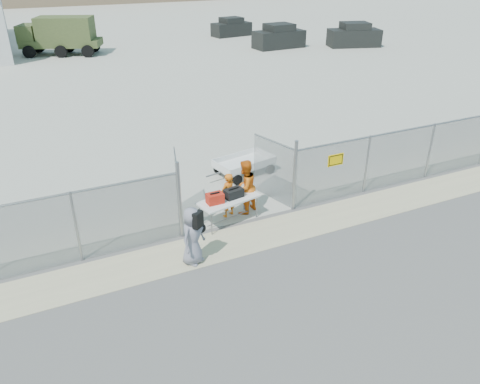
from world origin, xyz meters
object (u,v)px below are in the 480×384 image
security_worker_left (228,195)px  visitor (193,236)px  utility_trailer (244,165)px  security_worker_right (245,187)px  folding_table (229,210)px

security_worker_left → visitor: size_ratio=0.89×
visitor → utility_trailer: bearing=15.5°
security_worker_right → visitor: (-2.56, -1.98, -0.07)m
security_worker_right → visitor: security_worker_right is taller
visitor → folding_table: bearing=6.3°
security_worker_right → utility_trailer: size_ratio=0.64×
security_worker_right → visitor: 3.23m
folding_table → utility_trailer: 3.79m
folding_table → visitor: visitor is taller
security_worker_left → visitor: 2.78m
folding_table → utility_trailer: (2.08, 3.17, -0.07)m
folding_table → visitor: size_ratio=1.16×
folding_table → security_worker_left: (0.14, 0.38, 0.35)m
folding_table → visitor: 2.45m
security_worker_right → utility_trailer: 3.15m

